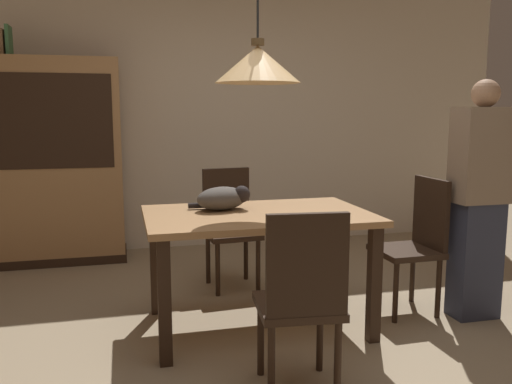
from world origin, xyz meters
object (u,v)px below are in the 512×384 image
object	(u,v)px
hutch_bookcase	(60,166)
book_brown_thick	(1,43)
cat_sleeping	(223,198)
person_standing	(479,201)
pendant_lamp	(258,64)
chair_near_front	(302,295)
chair_right_side	(417,239)
chair_far_back	(230,222)
dining_table	(258,228)
book_green_slim	(9,41)

from	to	relation	value
hutch_bookcase	book_brown_thick	size ratio (longest dim) A/B	7.71
cat_sleeping	person_standing	world-z (taller)	person_standing
pendant_lamp	book_brown_thick	xyz separation A→B (m)	(-1.78, 1.92, 0.30)
person_standing	chair_near_front	bearing A→B (deg)	-154.84
chair_right_side	chair_near_front	bearing A→B (deg)	-142.26
chair_far_back	person_standing	distance (m)	1.83
chair_near_front	chair_far_back	xyz separation A→B (m)	(0.00, 1.76, 0.00)
dining_table	chair_right_side	world-z (taller)	chair_right_side
chair_right_side	book_green_slim	distance (m)	3.74
hutch_bookcase	person_standing	distance (m)	3.53
pendant_lamp	person_standing	world-z (taller)	pendant_lamp
chair_right_side	book_green_slim	xyz separation A→B (m)	(-2.85, 1.92, 1.47)
cat_sleeping	chair_near_front	bearing A→B (deg)	-79.93
chair_far_back	book_green_slim	world-z (taller)	book_green_slim
book_green_slim	hutch_bookcase	bearing A→B (deg)	-0.24
cat_sleeping	book_brown_thick	size ratio (longest dim) A/B	1.69
cat_sleeping	chair_far_back	bearing A→B (deg)	75.84
chair_near_front	book_brown_thick	distance (m)	3.62
person_standing	chair_right_side	bearing A→B (deg)	150.29
book_brown_thick	book_green_slim	world-z (taller)	book_green_slim
chair_near_front	pendant_lamp	world-z (taller)	pendant_lamp
dining_table	book_green_slim	xyz separation A→B (m)	(-1.72, 1.92, 1.33)
dining_table	cat_sleeping	world-z (taller)	cat_sleeping
chair_far_back	person_standing	world-z (taller)	person_standing
chair_right_side	pendant_lamp	world-z (taller)	pendant_lamp
chair_far_back	chair_right_side	xyz separation A→B (m)	(1.13, -0.88, 0.00)
person_standing	cat_sleeping	bearing A→B (deg)	168.50
chair_far_back	book_brown_thick	distance (m)	2.52
dining_table	hutch_bookcase	distance (m)	2.37
book_green_slim	chair_near_front	bearing A→B (deg)	-58.48
chair_near_front	book_brown_thick	world-z (taller)	book_brown_thick
chair_near_front	chair_far_back	bearing A→B (deg)	89.93
chair_right_side	book_green_slim	size ratio (longest dim) A/B	3.58
dining_table	hutch_bookcase	xyz separation A→B (m)	(-1.37, 1.92, 0.24)
pendant_lamp	book_brown_thick	distance (m)	2.64
pendant_lamp	hutch_bookcase	distance (m)	2.48
cat_sleeping	person_standing	distance (m)	1.68
chair_near_front	cat_sleeping	bearing A→B (deg)	100.07
pendant_lamp	chair_right_side	bearing A→B (deg)	0.07
cat_sleeping	hutch_bookcase	bearing A→B (deg)	123.60
book_brown_thick	person_standing	xyz separation A→B (m)	(3.24, -2.11, -1.17)
chair_far_back	book_brown_thick	world-z (taller)	book_brown_thick
dining_table	person_standing	bearing A→B (deg)	-7.34
chair_far_back	cat_sleeping	size ratio (longest dim) A/B	2.29
person_standing	pendant_lamp	bearing A→B (deg)	172.66
book_green_slim	person_standing	size ratio (longest dim) A/B	0.16
pendant_lamp	hutch_bookcase	size ratio (longest dim) A/B	0.70
dining_table	person_standing	distance (m)	1.48
dining_table	book_green_slim	bearing A→B (deg)	131.91
hutch_bookcase	book_green_slim	size ratio (longest dim) A/B	7.12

